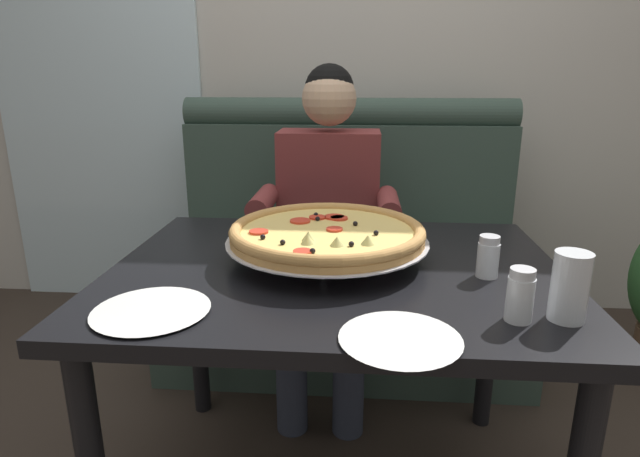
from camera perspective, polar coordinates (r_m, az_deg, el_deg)
The scene contains 11 objects.
back_wall_with_window at distance 2.80m, azimuth 3.46°, elevation 19.91°, with size 6.00×0.12×2.80m, color beige.
window_panel at distance 3.05m, azimuth -23.69°, elevation 18.34°, with size 1.10×0.02×2.80m, color white.
booth_bench at distance 2.38m, azimuth 2.77°, elevation -4.07°, with size 1.54×0.78×1.13m.
dining_table at distance 1.43m, azimuth 1.73°, elevation -7.54°, with size 1.19×0.91×0.74m.
diner_main at distance 2.03m, azimuth 0.79°, elevation 1.60°, with size 0.54×0.64×1.27m.
pizza at distance 1.42m, azimuth 0.78°, elevation -0.55°, with size 0.55×0.55×0.11m.
shaker_parmesan at distance 1.37m, azimuth 17.91°, elevation -3.24°, with size 0.05×0.05×0.11m.
shaker_oregano at distance 1.15m, azimuth 21.04°, elevation -7.22°, with size 0.06×0.06×0.11m.
plate_near_left at distance 1.18m, azimuth -18.02°, elevation -8.26°, with size 0.25×0.25×0.02m.
plate_near_right at distance 1.03m, azimuth 8.78°, elevation -11.56°, with size 0.24×0.24×0.02m.
drinking_glass at distance 1.19m, azimuth 25.65°, elevation -6.11°, with size 0.07×0.07×0.15m.
Camera 1 is at (0.06, -1.30, 1.23)m, focal length 29.21 mm.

